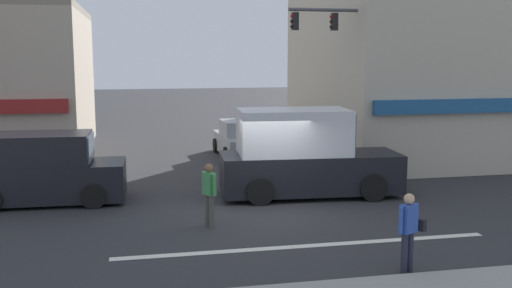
# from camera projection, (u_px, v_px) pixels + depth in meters

# --- Properties ---
(ground_plane) EXTENTS (120.00, 120.00, 0.00)m
(ground_plane) POSITION_uv_depth(u_px,v_px,m) (272.00, 208.00, 17.39)
(ground_plane) COLOR #2B2B2D
(lane_marking_stripe) EXTENTS (9.00, 0.24, 0.01)m
(lane_marking_stripe) POSITION_uv_depth(u_px,v_px,m) (307.00, 246.00, 14.00)
(lane_marking_stripe) COLOR silver
(lane_marking_stripe) RESTS_ON ground
(building_right_corner) EXTENTS (12.49, 10.59, 7.80)m
(building_right_corner) POSITION_uv_depth(u_px,v_px,m) (452.00, 66.00, 26.78)
(building_right_corner) COLOR #B7AD99
(building_right_corner) RESTS_ON ground
(traffic_light_mast) EXTENTS (4.89, 0.39, 6.20)m
(traffic_light_mast) POSITION_uv_depth(u_px,v_px,m) (381.00, 58.00, 21.50)
(traffic_light_mast) COLOR #47474C
(traffic_light_mast) RESTS_ON ground
(box_truck_crossing_leftbound) EXTENTS (5.73, 2.54, 2.75)m
(box_truck_crossing_leftbound) POSITION_uv_depth(u_px,v_px,m) (304.00, 157.00, 18.76)
(box_truck_crossing_leftbound) COLOR black
(box_truck_crossing_leftbound) RESTS_ON ground
(van_waiting_far) EXTENTS (4.66, 2.17, 2.11)m
(van_waiting_far) POSITION_uv_depth(u_px,v_px,m) (43.00, 170.00, 17.87)
(van_waiting_far) COLOR black
(van_waiting_far) RESTS_ON ground
(sedan_crossing_center) EXTENTS (1.98, 4.15, 1.58)m
(sedan_crossing_center) POSITION_uv_depth(u_px,v_px,m) (240.00, 140.00, 26.07)
(sedan_crossing_center) COLOR #999EA3
(sedan_crossing_center) RESTS_ON ground
(pedestrian_foreground_with_bag) EXTENTS (0.68, 0.44, 1.67)m
(pedestrian_foreground_with_bag) POSITION_uv_depth(u_px,v_px,m) (409.00, 228.00, 12.17)
(pedestrian_foreground_with_bag) COLOR #232838
(pedestrian_foreground_with_bag) RESTS_ON ground
(pedestrian_mid_crossing) EXTENTS (0.35, 0.52, 1.67)m
(pedestrian_mid_crossing) POSITION_uv_depth(u_px,v_px,m) (209.00, 191.00, 15.41)
(pedestrian_mid_crossing) COLOR #4C4742
(pedestrian_mid_crossing) RESTS_ON ground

